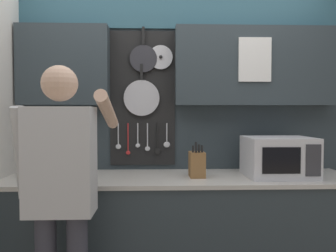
{
  "coord_description": "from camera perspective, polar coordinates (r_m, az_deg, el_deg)",
  "views": [
    {
      "loc": [
        -0.18,
        -2.43,
        1.39
      ],
      "look_at": [
        -0.09,
        0.21,
        1.3
      ],
      "focal_mm": 35.0,
      "sensor_mm": 36.0,
      "label": 1
    }
  ],
  "objects": [
    {
      "name": "back_wall_unit",
      "position": [
        2.73,
        2.36,
        3.7
      ],
      "size": [
        3.17,
        0.22,
        2.42
      ],
      "color": "#2D383D",
      "rests_on": "ground_plane"
    },
    {
      "name": "utensil_crock",
      "position": [
        2.49,
        -15.34,
        -6.98
      ],
      "size": [
        0.12,
        0.12,
        0.34
      ],
      "color": "white",
      "rests_on": "base_cabinet_counter"
    },
    {
      "name": "knife_block",
      "position": [
        2.44,
        5.05,
        -6.63
      ],
      "size": [
        0.11,
        0.15,
        0.26
      ],
      "color": "brown",
      "rests_on": "base_cabinet_counter"
    },
    {
      "name": "base_cabinet_counter",
      "position": [
        2.6,
        2.25,
        -18.93
      ],
      "size": [
        2.6,
        0.66,
        0.93
      ],
      "color": "#2D383D",
      "rests_on": "ground_plane"
    },
    {
      "name": "person",
      "position": [
        2.01,
        -18.08,
        -9.46
      ],
      "size": [
        0.54,
        0.64,
        1.67
      ],
      "color": "#383842",
      "rests_on": "ground_plane"
    },
    {
      "name": "microwave",
      "position": [
        2.58,
        18.67,
        -5.1
      ],
      "size": [
        0.48,
        0.4,
        0.29
      ],
      "color": "silver",
      "rests_on": "base_cabinet_counter"
    }
  ]
}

